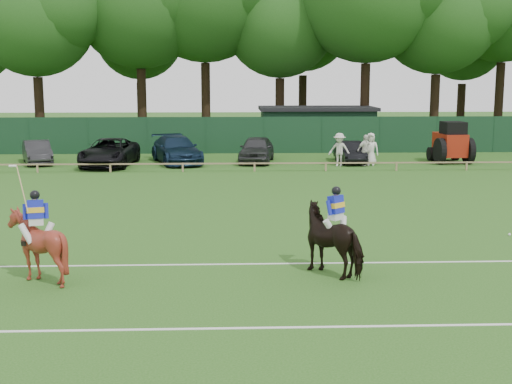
{
  "coord_description": "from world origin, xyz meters",
  "views": [
    {
      "loc": [
        -0.38,
        -19.83,
        5.31
      ],
      "look_at": [
        0.5,
        3.0,
        1.4
      ],
      "focal_mm": 48.0,
      "sensor_mm": 36.0,
      "label": 1
    }
  ],
  "objects_px": {
    "suv_black": "(109,152)",
    "spectator_mid": "(365,150)",
    "estate_black": "(350,152)",
    "tractor": "(451,143)",
    "hatch_grey": "(257,149)",
    "polo_ball": "(510,234)",
    "horse_dark": "(335,239)",
    "utility_shed": "(317,127)",
    "sedan_grey": "(37,152)",
    "spectator_left": "(339,150)",
    "spectator_right": "(371,149)",
    "horse_chestnut": "(38,246)",
    "sedan_navy": "(176,150)"
  },
  "relations": [
    {
      "from": "suv_black",
      "to": "spectator_mid",
      "type": "height_order",
      "value": "spectator_mid"
    },
    {
      "from": "estate_black",
      "to": "tractor",
      "type": "relative_size",
      "value": 1.27
    },
    {
      "from": "hatch_grey",
      "to": "polo_ball",
      "type": "xyz_separation_m",
      "value": [
        7.7,
        -19.92,
        -0.76
      ]
    },
    {
      "from": "horse_dark",
      "to": "utility_shed",
      "type": "bearing_deg",
      "value": -138.65
    },
    {
      "from": "utility_shed",
      "to": "suv_black",
      "type": "bearing_deg",
      "value": -145.46
    },
    {
      "from": "sedan_grey",
      "to": "suv_black",
      "type": "bearing_deg",
      "value": -35.62
    },
    {
      "from": "tractor",
      "to": "spectator_mid",
      "type": "bearing_deg",
      "value": -170.58
    },
    {
      "from": "estate_black",
      "to": "sedan_grey",
      "type": "bearing_deg",
      "value": 177.16
    },
    {
      "from": "horse_dark",
      "to": "sedan_grey",
      "type": "relative_size",
      "value": 0.52
    },
    {
      "from": "spectator_left",
      "to": "hatch_grey",
      "type": "bearing_deg",
      "value": 175.77
    },
    {
      "from": "estate_black",
      "to": "polo_ball",
      "type": "relative_size",
      "value": 44.16
    },
    {
      "from": "suv_black",
      "to": "polo_ball",
      "type": "bearing_deg",
      "value": -43.97
    },
    {
      "from": "hatch_grey",
      "to": "polo_ball",
      "type": "height_order",
      "value": "hatch_grey"
    },
    {
      "from": "hatch_grey",
      "to": "horse_dark",
      "type": "bearing_deg",
      "value": -78.71
    },
    {
      "from": "spectator_right",
      "to": "utility_shed",
      "type": "distance_m",
      "value": 9.83
    },
    {
      "from": "hatch_grey",
      "to": "spectator_mid",
      "type": "xyz_separation_m",
      "value": [
        6.35,
        -1.97,
        0.12
      ]
    },
    {
      "from": "hatch_grey",
      "to": "spectator_mid",
      "type": "height_order",
      "value": "spectator_mid"
    },
    {
      "from": "suv_black",
      "to": "sedan_grey",
      "type": "bearing_deg",
      "value": 169.39
    },
    {
      "from": "horse_dark",
      "to": "spectator_right",
      "type": "height_order",
      "value": "spectator_right"
    },
    {
      "from": "estate_black",
      "to": "utility_shed",
      "type": "distance_m",
      "value": 8.49
    },
    {
      "from": "sedan_grey",
      "to": "estate_black",
      "type": "distance_m",
      "value": 19.07
    },
    {
      "from": "utility_shed",
      "to": "tractor",
      "type": "height_order",
      "value": "utility_shed"
    },
    {
      "from": "spectator_right",
      "to": "tractor",
      "type": "distance_m",
      "value": 5.23
    },
    {
      "from": "horse_chestnut",
      "to": "spectator_right",
      "type": "bearing_deg",
      "value": -134.0
    },
    {
      "from": "spectator_right",
      "to": "utility_shed",
      "type": "xyz_separation_m",
      "value": [
        -2.01,
        9.61,
        0.57
      ]
    },
    {
      "from": "horse_chestnut",
      "to": "tractor",
      "type": "bearing_deg",
      "value": -141.54
    },
    {
      "from": "estate_black",
      "to": "spectator_mid",
      "type": "xyz_separation_m",
      "value": [
        0.62,
        -1.52,
        0.27
      ]
    },
    {
      "from": "sedan_navy",
      "to": "hatch_grey",
      "type": "height_order",
      "value": "sedan_navy"
    },
    {
      "from": "horse_chestnut",
      "to": "estate_black",
      "type": "xyz_separation_m",
      "value": [
        12.38,
        24.03,
        -0.29
      ]
    },
    {
      "from": "horse_chestnut",
      "to": "hatch_grey",
      "type": "relative_size",
      "value": 0.4
    },
    {
      "from": "suv_black",
      "to": "polo_ball",
      "type": "xyz_separation_m",
      "value": [
        16.47,
        -18.56,
        -0.76
      ]
    },
    {
      "from": "polo_ball",
      "to": "utility_shed",
      "type": "distance_m",
      "value": 28.05
    },
    {
      "from": "spectator_mid",
      "to": "tractor",
      "type": "relative_size",
      "value": 0.59
    },
    {
      "from": "estate_black",
      "to": "hatch_grey",
      "type": "bearing_deg",
      "value": 173.66
    },
    {
      "from": "polo_ball",
      "to": "estate_black",
      "type": "bearing_deg",
      "value": 95.79
    },
    {
      "from": "polo_ball",
      "to": "tractor",
      "type": "relative_size",
      "value": 0.03
    },
    {
      "from": "hatch_grey",
      "to": "horse_chestnut",
      "type": "bearing_deg",
      "value": -96.72
    },
    {
      "from": "horse_chestnut",
      "to": "sedan_navy",
      "type": "distance_m",
      "value": 24.35
    },
    {
      "from": "horse_dark",
      "to": "horse_chestnut",
      "type": "bearing_deg",
      "value": -39.07
    },
    {
      "from": "hatch_grey",
      "to": "utility_shed",
      "type": "xyz_separation_m",
      "value": [
        4.73,
        7.94,
        0.73
      ]
    },
    {
      "from": "horse_chestnut",
      "to": "polo_ball",
      "type": "xyz_separation_m",
      "value": [
        14.35,
        4.56,
        -0.9
      ]
    },
    {
      "from": "utility_shed",
      "to": "horse_chestnut",
      "type": "bearing_deg",
      "value": -109.34
    },
    {
      "from": "horse_chestnut",
      "to": "sedan_grey",
      "type": "relative_size",
      "value": 0.45
    },
    {
      "from": "horse_dark",
      "to": "suv_black",
      "type": "bearing_deg",
      "value": -108.62
    },
    {
      "from": "horse_dark",
      "to": "sedan_navy",
      "type": "xyz_separation_m",
      "value": [
        -6.08,
        23.85,
        -0.12
      ]
    },
    {
      "from": "horse_chestnut",
      "to": "sedan_navy",
      "type": "relative_size",
      "value": 0.34
    },
    {
      "from": "horse_chestnut",
      "to": "spectator_right",
      "type": "xyz_separation_m",
      "value": [
        13.38,
        22.8,
        0.02
      ]
    },
    {
      "from": "horse_dark",
      "to": "spectator_mid",
      "type": "xyz_separation_m",
      "value": [
        5.17,
        22.06,
        -0.01
      ]
    },
    {
      "from": "horse_dark",
      "to": "horse_chestnut",
      "type": "distance_m",
      "value": 7.84
    },
    {
      "from": "sedan_grey",
      "to": "tractor",
      "type": "relative_size",
      "value": 1.36
    }
  ]
}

